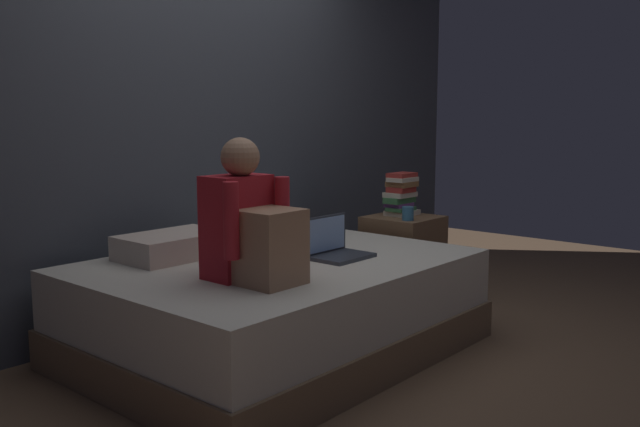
{
  "coord_description": "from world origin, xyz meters",
  "views": [
    {
      "loc": [
        -2.72,
        -2.17,
        1.26
      ],
      "look_at": [
        -0.08,
        0.1,
        0.76
      ],
      "focal_mm": 38.14,
      "sensor_mm": 36.0,
      "label": 1
    }
  ],
  "objects_px": {
    "person_sitting": "(250,226)",
    "clothes_pile": "(306,232)",
    "laptop": "(336,247)",
    "mug": "(408,214)",
    "pillow": "(173,245)",
    "book_stack": "(401,195)",
    "bed": "(277,306)",
    "nightstand": "(403,258)"
  },
  "relations": [
    {
      "from": "book_stack",
      "to": "bed",
      "type": "bearing_deg",
      "value": -175.17
    },
    {
      "from": "pillow",
      "to": "mug",
      "type": "xyz_separation_m",
      "value": [
        1.5,
        -0.5,
        0.06
      ]
    },
    {
      "from": "person_sitting",
      "to": "book_stack",
      "type": "distance_m",
      "value": 1.77
    },
    {
      "from": "laptop",
      "to": "mug",
      "type": "height_order",
      "value": "laptop"
    },
    {
      "from": "nightstand",
      "to": "pillow",
      "type": "height_order",
      "value": "pillow"
    },
    {
      "from": "mug",
      "to": "clothes_pile",
      "type": "height_order",
      "value": "mug"
    },
    {
      "from": "clothes_pile",
      "to": "nightstand",
      "type": "bearing_deg",
      "value": -13.52
    },
    {
      "from": "person_sitting",
      "to": "pillow",
      "type": "bearing_deg",
      "value": 83.49
    },
    {
      "from": "laptop",
      "to": "book_stack",
      "type": "distance_m",
      "value": 1.15
    },
    {
      "from": "laptop",
      "to": "book_stack",
      "type": "height_order",
      "value": "book_stack"
    },
    {
      "from": "pillow",
      "to": "laptop",
      "type": "bearing_deg",
      "value": -49.3
    },
    {
      "from": "nightstand",
      "to": "person_sitting",
      "type": "distance_m",
      "value": 1.79
    },
    {
      "from": "nightstand",
      "to": "mug",
      "type": "relative_size",
      "value": 6.47
    },
    {
      "from": "laptop",
      "to": "mug",
      "type": "relative_size",
      "value": 3.56
    },
    {
      "from": "nightstand",
      "to": "mug",
      "type": "height_order",
      "value": "mug"
    },
    {
      "from": "person_sitting",
      "to": "book_stack",
      "type": "bearing_deg",
      "value": 11.13
    },
    {
      "from": "bed",
      "to": "person_sitting",
      "type": "distance_m",
      "value": 0.69
    },
    {
      "from": "nightstand",
      "to": "clothes_pile",
      "type": "relative_size",
      "value": 2.0
    },
    {
      "from": "bed",
      "to": "clothes_pile",
      "type": "xyz_separation_m",
      "value": [
        0.52,
        0.26,
        0.31
      ]
    },
    {
      "from": "clothes_pile",
      "to": "laptop",
      "type": "bearing_deg",
      "value": -120.73
    },
    {
      "from": "book_stack",
      "to": "clothes_pile",
      "type": "relative_size",
      "value": 1.0
    },
    {
      "from": "clothes_pile",
      "to": "pillow",
      "type": "bearing_deg",
      "value": 167.06
    },
    {
      "from": "bed",
      "to": "clothes_pile",
      "type": "bearing_deg",
      "value": 26.44
    },
    {
      "from": "bed",
      "to": "laptop",
      "type": "relative_size",
      "value": 6.25
    },
    {
      "from": "person_sitting",
      "to": "laptop",
      "type": "height_order",
      "value": "person_sitting"
    },
    {
      "from": "nightstand",
      "to": "book_stack",
      "type": "relative_size",
      "value": 2.0
    },
    {
      "from": "nightstand",
      "to": "laptop",
      "type": "distance_m",
      "value": 1.13
    },
    {
      "from": "bed",
      "to": "pillow",
      "type": "xyz_separation_m",
      "value": [
        -0.33,
        0.45,
        0.32
      ]
    },
    {
      "from": "bed",
      "to": "nightstand",
      "type": "distance_m",
      "value": 1.3
    },
    {
      "from": "bed",
      "to": "mug",
      "type": "height_order",
      "value": "mug"
    },
    {
      "from": "nightstand",
      "to": "person_sitting",
      "type": "height_order",
      "value": "person_sitting"
    },
    {
      "from": "nightstand",
      "to": "clothes_pile",
      "type": "xyz_separation_m",
      "value": [
        -0.78,
        0.19,
        0.27
      ]
    },
    {
      "from": "person_sitting",
      "to": "book_stack",
      "type": "xyz_separation_m",
      "value": [
        1.74,
        0.34,
        -0.03
      ]
    },
    {
      "from": "bed",
      "to": "pillow",
      "type": "distance_m",
      "value": 0.64
    },
    {
      "from": "nightstand",
      "to": "person_sitting",
      "type": "xyz_separation_m",
      "value": [
        -1.7,
        -0.3,
        0.47
      ]
    },
    {
      "from": "person_sitting",
      "to": "clothes_pile",
      "type": "height_order",
      "value": "person_sitting"
    },
    {
      "from": "mug",
      "to": "clothes_pile",
      "type": "distance_m",
      "value": 0.73
    },
    {
      "from": "bed",
      "to": "person_sitting",
      "type": "xyz_separation_m",
      "value": [
        -0.4,
        -0.23,
        0.51
      ]
    },
    {
      "from": "book_stack",
      "to": "clothes_pile",
      "type": "xyz_separation_m",
      "value": [
        -0.82,
        0.14,
        -0.17
      ]
    },
    {
      "from": "book_stack",
      "to": "laptop",
      "type": "bearing_deg",
      "value": -163.64
    },
    {
      "from": "laptop",
      "to": "bed",
      "type": "bearing_deg",
      "value": 138.94
    },
    {
      "from": "nightstand",
      "to": "laptop",
      "type": "xyz_separation_m",
      "value": [
        -1.06,
        -0.28,
        0.27
      ]
    }
  ]
}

